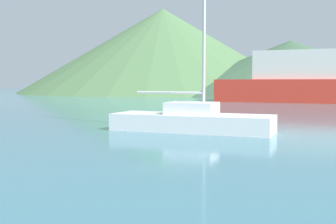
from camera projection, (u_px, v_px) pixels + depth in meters
sailboat_inner at (192, 119)px, 17.65m from camera, size 6.92×2.84×10.43m
hill_west at (163, 51)px, 81.94m from camera, size 54.46×54.46×16.20m
hill_central at (290, 67)px, 70.57m from camera, size 46.34×46.34×8.98m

